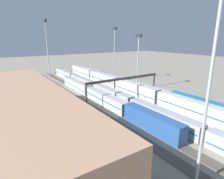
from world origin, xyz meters
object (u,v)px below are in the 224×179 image
train_on_track_0 (126,83)px  light_mast_3 (214,55)px  train_on_track_1 (135,90)px  signal_gantry (124,81)px  light_mast_0 (138,54)px  maintenance_shed (7,123)px  train_on_track_4 (102,97)px  light_mast_2 (114,48)px  light_mast_1 (47,46)px  train_on_track_3 (111,94)px

train_on_track_0 → light_mast_3: size_ratio=2.84×
train_on_track_0 → train_on_track_1: bearing=158.4°
light_mast_3 → signal_gantry: (37.88, -14.80, -12.31)m
train_on_track_1 → signal_gantry: 9.36m
light_mast_0 → signal_gantry: bearing=124.3°
train_on_track_1 → maintenance_shed: maintenance_shed is taller
train_on_track_4 → light_mast_2: light_mast_2 is taller
signal_gantry → light_mast_1: bearing=23.3°
signal_gantry → train_on_track_1: bearing=-70.7°
light_mast_2 → light_mast_1: bearing=74.8°
light_mast_3 → train_on_track_0: bearing=-27.2°
train_on_track_0 → light_mast_3: 62.34m
train_on_track_0 → light_mast_1: (20.99, 28.09, 16.58)m
train_on_track_3 → light_mast_2: light_mast_2 is taller
train_on_track_4 → light_mast_0: (7.29, -22.27, 13.13)m
train_on_track_0 → signal_gantry: bearing=140.7°
light_mast_1 → maintenance_shed: 53.93m
light_mast_0 → signal_gantry: (-10.07, 14.77, -7.68)m
light_mast_0 → light_mast_3: light_mast_3 is taller
train_on_track_4 → light_mast_0: 26.86m
train_on_track_3 → light_mast_3: (-42.21, 12.30, 17.86)m
train_on_track_0 → maintenance_shed: (-26.73, 49.71, 3.79)m
light_mast_2 → train_on_track_3: bearing=143.8°
light_mast_1 → light_mast_3: (-74.14, -0.79, 1.20)m
light_mast_1 → light_mast_3: 74.15m
train_on_track_1 → signal_gantry: (-2.62, 7.50, 4.95)m
light_mast_1 → signal_gantry: (-36.26, -15.59, -11.11)m
train_on_track_3 → maintenance_shed: 38.33m
light_mast_1 → signal_gantry: bearing=-156.7°
light_mast_3 → light_mast_0: bearing=-31.7°
light_mast_2 → signal_gantry: size_ratio=0.90×
train_on_track_4 → train_on_track_0: same height
train_on_track_0 → light_mast_2: (12.71, -2.33, 15.09)m
train_on_track_1 → signal_gantry: size_ratio=3.99×
train_on_track_4 → light_mast_2: bearing=-41.5°
light_mast_2 → signal_gantry: light_mast_2 is taller
train_on_track_0 → signal_gantry: size_ratio=3.02×
train_on_track_1 → light_mast_2: size_ratio=4.45×
train_on_track_4 → train_on_track_3: train_on_track_4 is taller
light_mast_0 → light_mast_2: bearing=-0.2°
train_on_track_4 → signal_gantry: signal_gantry is taller
train_on_track_4 → maintenance_shed: size_ratio=1.19×
train_on_track_3 → maintenance_shed: size_ratio=2.15×
train_on_track_1 → light_mast_2: 30.16m
train_on_track_1 → light_mast_3: bearing=151.2°
light_mast_3 → signal_gantry: light_mast_3 is taller
train_on_track_1 → light_mast_3: (-40.50, 22.30, 17.27)m
train_on_track_0 → signal_gantry: 20.48m
train_on_track_4 → maintenance_shed: bearing=115.6°
train_on_track_1 → light_mast_3: 49.35m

